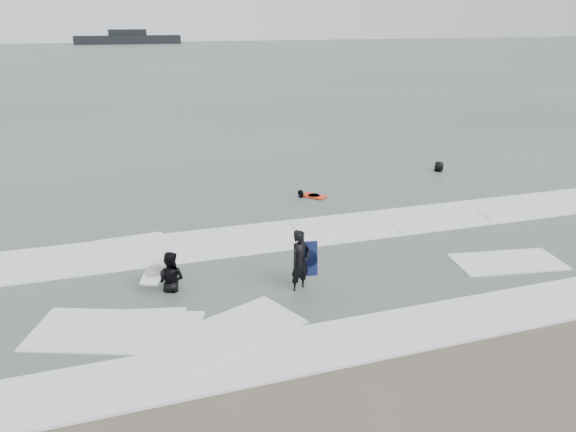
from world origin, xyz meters
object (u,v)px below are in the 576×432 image
object	(u,v)px
surfer_right_near	(301,198)
surfer_right_far	(438,172)
surfer_wading	(171,291)
surfer_centre	(300,291)
vessel_horizon	(128,39)

from	to	relation	value
surfer_right_near	surfer_right_far	world-z (taller)	surfer_right_far
surfer_wading	surfer_centre	bearing A→B (deg)	-169.17
surfer_centre	surfer_right_near	world-z (taller)	surfer_centre
surfer_centre	surfer_right_far	distance (m)	13.94
surfer_wading	surfer_right_near	world-z (taller)	surfer_wading
surfer_right_near	vessel_horizon	xyz separation A→B (m)	(-0.00, 140.08, 1.37)
surfer_centre	surfer_right_near	distance (m)	8.14
vessel_horizon	surfer_right_far	bearing A→B (deg)	-86.88
surfer_wading	vessel_horizon	distance (m)	146.83
surfer_centre	vessel_horizon	bearing A→B (deg)	61.31
surfer_centre	surfer_right_far	bearing A→B (deg)	15.29
surfer_centre	surfer_right_far	xyz separation A→B (m)	(10.21, 9.50, 0.00)
surfer_wading	surfer_right_far	size ratio (longest dim) A/B	1.00
surfer_right_far	surfer_wading	bearing A→B (deg)	-8.00
surfer_right_near	surfer_right_far	xyz separation A→B (m)	(7.53, 1.81, 0.00)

